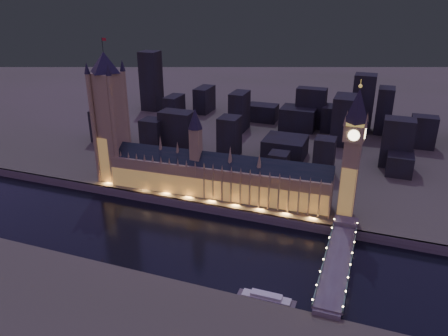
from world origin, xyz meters
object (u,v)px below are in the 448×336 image
(victoria_tower, at_px, (109,112))
(river_boat, at_px, (266,298))
(palace_of_westminster, at_px, (216,176))
(elizabeth_tower, at_px, (353,144))
(westminster_bridge, at_px, (338,262))

(victoria_tower, distance_m, river_boat, 226.64)
(victoria_tower, bearing_deg, river_boat, -31.87)
(palace_of_westminster, height_order, elizabeth_tower, elizabeth_tower)
(palace_of_westminster, height_order, westminster_bridge, palace_of_westminster)
(victoria_tower, bearing_deg, elizabeth_tower, -0.00)
(elizabeth_tower, height_order, westminster_bridge, elizabeth_tower)
(westminster_bridge, relative_size, river_boat, 3.01)
(palace_of_westminster, bearing_deg, river_boat, -55.70)
(palace_of_westminster, xyz_separation_m, westminster_bridge, (115.19, -65.20, -20.38))
(palace_of_westminster, relative_size, river_boat, 5.39)
(elizabeth_tower, bearing_deg, westminster_bridge, -87.95)
(palace_of_westminster, bearing_deg, westminster_bridge, -29.51)
(elizabeth_tower, xyz_separation_m, westminster_bridge, (2.34, -65.37, -64.40))
(westminster_bridge, bearing_deg, victoria_tower, 163.47)
(river_boat, bearing_deg, westminster_bridge, 51.64)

